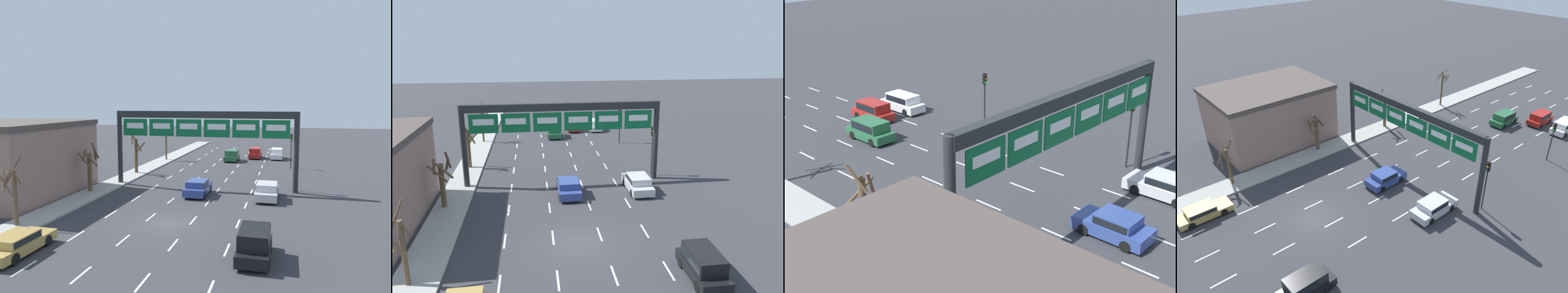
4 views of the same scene
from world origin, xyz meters
TOP-DOWN VIEW (x-y plane):
  - ground_plane at (0.00, 0.00)m, footprint 220.00×220.00m
  - sidewalk_left at (-9.65, 0.00)m, footprint 2.80×110.00m
  - lane_dashes at (-0.00, 13.50)m, footprint 10.02×67.00m
  - sign_gantry at (0.00, 11.62)m, footprint 18.62×0.70m
  - building_near at (-16.36, 4.65)m, footprint 10.01×13.28m
  - car_gold at (-6.56, -7.46)m, footprint 1.91×4.77m
  - suv_green at (0.23, 30.07)m, footprint 1.90×4.06m
  - car_silver at (6.54, 8.62)m, footprint 1.96×4.61m
  - suv_white at (6.62, 33.76)m, footprint 1.82×4.26m
  - suv_red at (3.34, 33.82)m, footprint 1.82×3.96m
  - suv_black at (6.62, -4.94)m, footprint 1.82×4.02m
  - car_blue at (0.19, 8.52)m, footprint 1.94×4.23m
  - traffic_light_near_gantry at (8.67, 25.56)m, footprint 0.30×0.35m
  - traffic_light_mid_block at (9.05, 12.53)m, footprint 0.30×0.35m
  - tree_bare_closest at (-10.04, -3.40)m, footprint 1.55×1.87m
  - tree_bare_second at (-10.10, 7.12)m, footprint 1.90×1.81m
  - tree_bare_third at (-9.61, 17.41)m, footprint 1.82×1.88m
  - tree_bare_furthest at (-9.48, 28.61)m, footprint 2.10×1.71m

SIDE VIEW (x-z plane):
  - ground_plane at x=0.00m, z-range 0.00..0.00m
  - lane_dashes at x=0.00m, z-range 0.00..0.01m
  - sidewalk_left at x=-9.65m, z-range 0.00..0.15m
  - car_gold at x=-6.56m, z-range 0.06..1.30m
  - car_blue at x=0.19m, z-range 0.05..1.50m
  - car_silver at x=6.54m, z-range 0.05..1.54m
  - suv_white at x=6.62m, z-range 0.09..1.71m
  - suv_red at x=3.34m, z-range 0.09..1.72m
  - suv_green at x=0.23m, z-range 0.09..1.75m
  - suv_black at x=6.62m, z-range 0.09..1.84m
  - tree_bare_second at x=-10.10m, z-range 0.08..4.97m
  - tree_bare_closest at x=-10.04m, z-range 0.11..4.96m
  - tree_bare_third at x=-9.61m, z-range 0.06..5.03m
  - tree_bare_furthest at x=-9.48m, z-range 0.36..5.63m
  - traffic_light_near_gantry at x=8.67m, z-range 0.98..5.53m
  - building_near at x=-16.36m, z-range 0.01..6.88m
  - traffic_light_mid_block at x=9.05m, z-range 1.06..6.14m
  - sign_gantry at x=0.00m, z-range 2.28..10.05m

